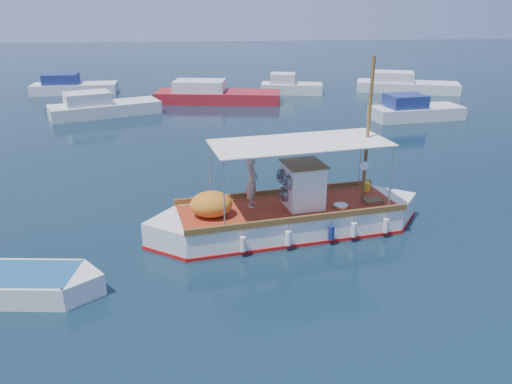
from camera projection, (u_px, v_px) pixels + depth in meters
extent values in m
plane|color=black|center=(298.00, 233.00, 16.49)|extent=(160.00, 160.00, 0.00)
cube|color=white|center=(288.00, 222.00, 16.53)|extent=(7.42, 3.53, 1.04)
cube|color=white|center=(181.00, 235.00, 15.62)|extent=(2.34, 2.34, 1.04)
cube|color=white|center=(384.00, 210.00, 17.43)|extent=(2.34, 2.34, 1.04)
cube|color=#AE1310|center=(288.00, 230.00, 16.64)|extent=(7.53, 3.62, 0.17)
cube|color=#A13119|center=(289.00, 208.00, 16.34)|extent=(7.39, 3.34, 0.06)
cube|color=brown|center=(277.00, 192.00, 17.38)|extent=(7.13, 1.30, 0.19)
cube|color=brown|center=(302.00, 219.00, 15.23)|extent=(7.13, 1.30, 0.19)
cube|color=white|center=(303.00, 185.00, 16.20)|extent=(1.33, 1.41, 1.42)
cube|color=brown|center=(304.00, 164.00, 15.93)|extent=(1.44, 1.52, 0.06)
cylinder|color=slate|center=(288.00, 182.00, 15.67)|extent=(0.29, 0.50, 0.47)
cylinder|color=slate|center=(282.00, 176.00, 16.21)|extent=(0.29, 0.50, 0.47)
cylinder|color=slate|center=(285.00, 194.00, 16.13)|extent=(0.29, 0.50, 0.47)
cylinder|color=brown|center=(368.00, 131.00, 16.15)|extent=(0.13, 0.13, 4.75)
cylinder|color=brown|center=(346.00, 144.00, 16.10)|extent=(1.70, 0.36, 0.08)
cylinder|color=silver|center=(210.00, 173.00, 16.28)|extent=(0.05, 0.05, 2.14)
cylinder|color=silver|center=(224.00, 195.00, 14.41)|extent=(0.05, 0.05, 2.14)
cylinder|color=silver|center=(361.00, 159.00, 17.66)|extent=(0.05, 0.05, 2.14)
cylinder|color=silver|center=(391.00, 178.00, 15.79)|extent=(0.05, 0.05, 2.14)
cube|color=white|center=(300.00, 143.00, 15.64)|extent=(5.91, 3.18, 0.04)
ellipsoid|color=orange|center=(211.00, 204.00, 15.54)|extent=(1.50, 1.34, 0.80)
cube|color=yellow|center=(318.00, 193.00, 17.05)|extent=(0.26, 0.21, 0.38)
cylinder|color=yellow|center=(366.00, 187.00, 17.67)|extent=(0.33, 0.33, 0.32)
cube|color=brown|center=(373.00, 201.00, 16.70)|extent=(0.68, 0.52, 0.11)
cylinder|color=#B2B2B2|center=(341.00, 206.00, 16.26)|extent=(0.55, 0.55, 0.11)
cylinder|color=white|center=(364.00, 166.00, 15.41)|extent=(0.29, 0.08, 0.28)
cylinder|color=white|center=(243.00, 244.00, 14.82)|extent=(0.22, 0.22, 0.46)
cylinder|color=navy|center=(331.00, 233.00, 15.54)|extent=(0.22, 0.22, 0.46)
cylinder|color=white|center=(386.00, 226.00, 16.02)|extent=(0.22, 0.22, 0.46)
imported|color=#B7AD98|center=(252.00, 181.00, 16.09)|extent=(0.56, 0.71, 1.72)
cube|color=white|center=(76.00, 287.00, 12.98)|extent=(1.58, 1.58, 0.80)
cube|color=silver|center=(105.00, 111.00, 33.07)|extent=(7.40, 4.80, 1.00)
cube|color=silver|center=(87.00, 98.00, 32.29)|extent=(3.36, 2.93, 0.80)
cube|color=#A81C22|center=(218.00, 98.00, 37.21)|extent=(9.52, 4.31, 1.00)
cube|color=silver|center=(200.00, 86.00, 36.96)|extent=(4.02, 2.97, 0.80)
cube|color=silver|center=(416.00, 114.00, 32.03)|extent=(6.05, 2.93, 1.00)
cube|color=navy|center=(406.00, 101.00, 31.51)|extent=(2.55, 2.15, 0.80)
cube|color=silver|center=(407.00, 88.00, 41.43)|extent=(8.55, 5.13, 1.00)
cube|color=silver|center=(393.00, 77.00, 41.36)|extent=(3.80, 3.16, 0.80)
cube|color=silver|center=(75.00, 90.00, 40.67)|extent=(6.74, 2.57, 1.00)
cube|color=navy|center=(61.00, 79.00, 40.20)|extent=(2.74, 2.06, 0.80)
cube|color=silver|center=(292.00, 90.00, 40.70)|extent=(5.22, 2.94, 1.00)
cube|color=silver|center=(283.00, 78.00, 40.43)|extent=(2.27, 2.06, 0.80)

